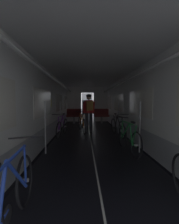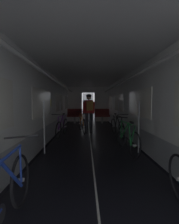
% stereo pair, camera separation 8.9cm
% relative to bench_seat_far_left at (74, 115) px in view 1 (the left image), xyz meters
% --- Properties ---
extents(ground_plane, '(60.00, 60.00, 0.00)m').
position_rel_bench_seat_far_left_xyz_m(ground_plane, '(0.90, -8.07, -0.57)').
color(ground_plane, black).
extents(train_car_shell, '(3.14, 12.34, 2.57)m').
position_rel_bench_seat_far_left_xyz_m(train_car_shell, '(0.90, -4.47, 1.13)').
color(train_car_shell, black).
rests_on(train_car_shell, ground).
extents(bench_seat_far_left, '(0.98, 0.51, 0.95)m').
position_rel_bench_seat_far_left_xyz_m(bench_seat_far_left, '(0.00, 0.00, 0.00)').
color(bench_seat_far_left, gray).
rests_on(bench_seat_far_left, ground).
extents(bench_seat_far_right, '(0.98, 0.51, 0.95)m').
position_rel_bench_seat_far_left_xyz_m(bench_seat_far_right, '(1.80, 0.00, 0.00)').
color(bench_seat_far_right, gray).
rests_on(bench_seat_far_right, ground).
extents(bicycle_purple, '(0.45, 1.69, 0.94)m').
position_rel_bench_seat_far_left_xyz_m(bicycle_purple, '(-0.21, -3.91, -0.18)').
color(bicycle_purple, black).
rests_on(bicycle_purple, ground).
extents(bicycle_blue, '(0.44, 1.69, 0.94)m').
position_rel_bench_seat_far_left_xyz_m(bicycle_blue, '(-0.08, -8.57, -0.18)').
color(bicycle_blue, black).
rests_on(bicycle_blue, ground).
extents(bicycle_black, '(0.45, 1.69, 0.95)m').
position_rel_bench_seat_far_left_xyz_m(bicycle_black, '(2.01, -3.93, -0.18)').
color(bicycle_black, black).
rests_on(bicycle_black, ground).
extents(bicycle_green, '(0.44, 1.69, 0.95)m').
position_rel_bench_seat_far_left_xyz_m(bicycle_green, '(1.88, -5.94, -0.18)').
color(bicycle_green, black).
rests_on(bicycle_green, ground).
extents(person_cyclist_aisle, '(0.56, 0.44, 1.73)m').
position_rel_bench_seat_far_left_xyz_m(person_cyclist_aisle, '(0.88, -3.32, 0.50)').
color(person_cyclist_aisle, '#2D2D33').
rests_on(person_cyclist_aisle, ground).
extents(bicycle_orange_in_aisle, '(0.51, 1.66, 0.94)m').
position_rel_bench_seat_far_left_xyz_m(bicycle_orange_in_aisle, '(0.56, -3.05, -0.18)').
color(bicycle_orange_in_aisle, black).
rests_on(bicycle_orange_in_aisle, ground).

